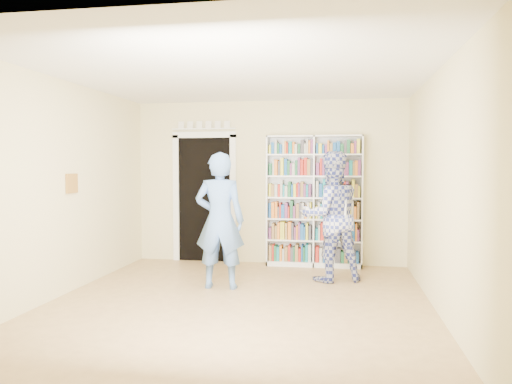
% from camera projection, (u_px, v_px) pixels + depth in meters
% --- Properties ---
extents(floor, '(5.00, 5.00, 0.00)m').
position_uv_depth(floor, '(239.00, 303.00, 5.91)').
color(floor, '#9A754A').
rests_on(floor, ground).
extents(ceiling, '(5.00, 5.00, 0.00)m').
position_uv_depth(ceiling, '(238.00, 73.00, 5.77)').
color(ceiling, white).
rests_on(ceiling, wall_back).
extents(wall_back, '(4.50, 0.00, 4.50)m').
position_uv_depth(wall_back, '(269.00, 182.00, 8.31)').
color(wall_back, beige).
rests_on(wall_back, floor).
extents(wall_left, '(0.00, 5.00, 5.00)m').
position_uv_depth(wall_left, '(62.00, 188.00, 6.22)').
color(wall_left, beige).
rests_on(wall_left, floor).
extents(wall_right, '(0.00, 5.00, 5.00)m').
position_uv_depth(wall_right, '(439.00, 191.00, 5.47)').
color(wall_right, beige).
rests_on(wall_right, floor).
extents(bookshelf, '(1.54, 0.29, 2.11)m').
position_uv_depth(bookshelf, '(314.00, 200.00, 8.04)').
color(bookshelf, white).
rests_on(bookshelf, floor).
extents(doorway, '(1.10, 0.08, 2.43)m').
position_uv_depth(doorway, '(205.00, 192.00, 8.48)').
color(doorway, black).
rests_on(doorway, floor).
extents(wall_art, '(0.03, 0.25, 0.25)m').
position_uv_depth(wall_art, '(72.00, 183.00, 6.41)').
color(wall_art, brown).
rests_on(wall_art, wall_left).
extents(man_blue, '(0.68, 0.47, 1.80)m').
position_uv_depth(man_blue, '(220.00, 220.00, 6.60)').
color(man_blue, '#567EC0').
rests_on(man_blue, floor).
extents(man_plaid, '(1.07, 0.96, 1.83)m').
position_uv_depth(man_plaid, '(331.00, 216.00, 7.02)').
color(man_plaid, '#2E398E').
rests_on(man_plaid, floor).
extents(paper_sheet, '(0.21, 0.05, 0.30)m').
position_uv_depth(paper_sheet, '(339.00, 210.00, 6.83)').
color(paper_sheet, white).
rests_on(paper_sheet, man_plaid).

